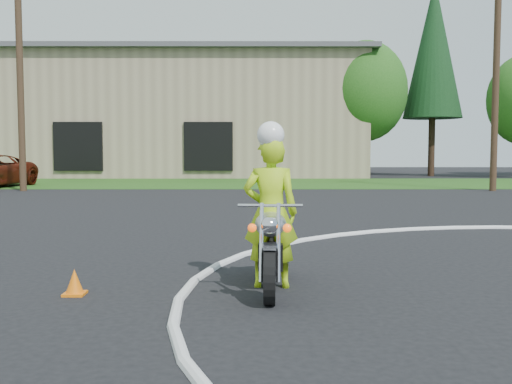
{
  "coord_description": "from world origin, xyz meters",
  "views": [
    {
      "loc": [
        -5.16,
        -3.19,
        1.64
      ],
      "look_at": [
        -5.14,
        4.59,
        1.1
      ],
      "focal_mm": 40.0,
      "sensor_mm": 36.0,
      "label": 1
    }
  ],
  "objects": [
    {
      "name": "grass_strip",
      "position": [
        0.0,
        27.0,
        0.01
      ],
      "size": [
        120.0,
        10.0,
        0.02
      ],
      "primitive_type": "cube",
      "color": "#1E4714",
      "rests_on": "ground"
    },
    {
      "name": "primary_motorcycle",
      "position": [
        -4.96,
        3.55,
        0.53
      ],
      "size": [
        0.72,
        2.06,
        1.08
      ],
      "rotation": [
        0.0,
        0.0,
        -0.04
      ],
      "color": "black",
      "rests_on": "ground"
    },
    {
      "name": "rider_primary_grp",
      "position": [
        -4.96,
        3.68,
        0.97
      ],
      "size": [
        0.68,
        0.47,
        2.01
      ],
      "rotation": [
        0.0,
        0.0,
        -0.04
      ],
      "color": "#AFDD17",
      "rests_on": "ground"
    },
    {
      "name": "warehouse",
      "position": [
        -18.0,
        39.99,
        4.16
      ],
      "size": [
        41.0,
        17.0,
        8.3
      ],
      "color": "tan",
      "rests_on": "ground"
    },
    {
      "name": "utility_poles",
      "position": [
        5.0,
        21.0,
        5.2
      ],
      "size": [
        41.6,
        1.12,
        10.0
      ],
      "color": "#473321",
      "rests_on": "ground"
    }
  ]
}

